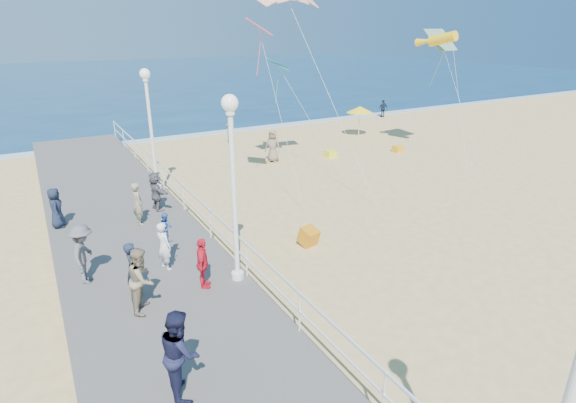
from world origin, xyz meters
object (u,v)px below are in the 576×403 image
beach_walker_c (273,146)px  beach_chair_left (330,154)px  lamp_post_mid (233,172)px  woman_holding_toddler (164,246)px  beach_umbrella (360,110)px  lamp_post_near (572,393)px  beach_walker_a (230,133)px  lamp_post_far (150,118)px  spectator_3 (203,263)px  spectator_5 (156,191)px  spectator_6 (138,204)px  box_kite (309,238)px  beach_walker_b (383,108)px  spectator_2 (83,254)px  beach_chair_right (398,149)px  spectator_0 (134,270)px  spectator_4 (56,208)px  spectator_7 (180,352)px  toddler_held (166,227)px  spectator_1 (142,279)px

beach_walker_c → beach_chair_left: (3.47, -0.87, -0.72)m
lamp_post_mid → woman_holding_toddler: size_ratio=3.48×
lamp_post_mid → beach_umbrella: lamp_post_mid is taller
lamp_post_mid → beach_umbrella: size_ratio=2.49×
lamp_post_near → beach_walker_a: size_ratio=3.64×
lamp_post_far → lamp_post_mid: bearing=-90.0°
spectator_3 → spectator_5: 6.49m
spectator_6 → box_kite: size_ratio=2.70×
woman_holding_toddler → beach_walker_c: bearing=-63.0°
lamp_post_near → woman_holding_toddler: lamp_post_near is taller
spectator_3 → beach_umbrella: size_ratio=0.70×
woman_holding_toddler → beach_chair_left: size_ratio=2.78×
beach_walker_b → box_kite: (-18.97, -17.87, -0.45)m
lamp_post_mid → spectator_6: bearing=106.0°
woman_holding_toddler → spectator_2: 2.21m
lamp_post_mid → beach_walker_a: lamp_post_mid is taller
beach_walker_a → beach_walker_c: 5.30m
beach_walker_b → spectator_6: bearing=35.5°
spectator_6 → beach_walker_c: 10.88m
beach_chair_left → beach_chair_right: (4.32, -1.16, 0.00)m
lamp_post_far → spectator_2: lamp_post_far is taller
spectator_5 → beach_chair_right: size_ratio=2.90×
spectator_3 → beach_walker_a: size_ratio=1.03×
spectator_0 → beach_walker_b: 31.34m
beach_walker_c → spectator_4: bearing=-108.2°
spectator_7 → beach_umbrella: bearing=-39.4°
spectator_5 → spectator_7: (-2.10, -10.01, 0.15)m
spectator_5 → lamp_post_far: bearing=-20.6°
lamp_post_near → beach_chair_right: 24.26m
spectator_2 → box_kite: spectator_2 is taller
toddler_held → spectator_2: size_ratio=0.50×
spectator_6 → spectator_7: 9.01m
spectator_2 → spectator_7: bearing=-149.4°
beach_walker_a → spectator_0: bearing=-175.1°
spectator_7 → spectator_6: bearing=-0.8°
lamp_post_near → lamp_post_mid: (0.00, 9.00, 0.00)m
beach_walker_a → box_kite: (-3.57, -15.50, -0.43)m
toddler_held → spectator_5: size_ratio=0.56×
spectator_0 → beach_chair_right: bearing=-49.1°
spectator_6 → beach_chair_right: (16.73, 4.17, -1.01)m
spectator_2 → beach_walker_a: 18.42m
spectator_6 → spectator_7: size_ratio=0.86×
spectator_3 → spectator_7: spectator_7 is taller
beach_chair_left → beach_chair_right: bearing=-15.1°
spectator_0 → beach_umbrella: 23.22m
spectator_3 → beach_umbrella: bearing=-25.3°
toddler_held → beach_walker_c: (8.89, 9.89, -0.77)m
spectator_5 → spectator_6: (-0.94, -1.07, 0.01)m
toddler_held → spectator_7: 5.40m
lamp_post_mid → spectator_1: 3.62m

